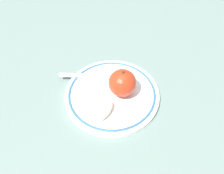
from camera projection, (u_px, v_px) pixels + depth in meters
ground_plane at (113, 101)px, 0.55m from camera, size 2.00×2.00×0.00m
plate at (112, 94)px, 0.56m from camera, size 0.24×0.24×0.02m
apple_red_whole at (122, 83)px, 0.52m from camera, size 0.07×0.07×0.08m
apple_slice_front at (105, 110)px, 0.50m from camera, size 0.06×0.05×0.02m
fork at (93, 76)px, 0.58m from camera, size 0.16×0.14×0.00m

